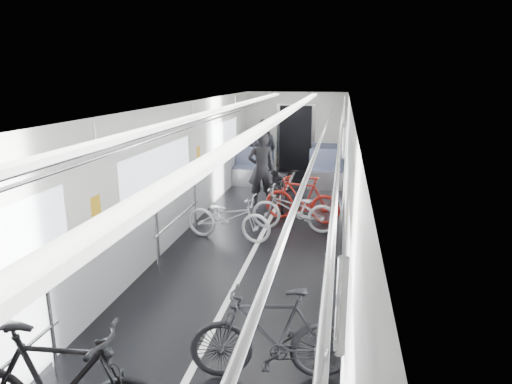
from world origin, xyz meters
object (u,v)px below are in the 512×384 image
at_px(bike_right_far, 302,199).
at_px(person_standing, 261,169).
at_px(bike_aisle, 283,187).
at_px(bike_right_near, 271,334).
at_px(person_seated, 264,149).
at_px(bike_right_mid, 294,209).
at_px(bike_left_far, 228,217).

relative_size(bike_right_far, person_standing, 0.93).
bearing_deg(person_standing, bike_aisle, 151.49).
bearing_deg(bike_right_far, bike_right_near, 15.12).
bearing_deg(person_seated, bike_right_far, 120.97).
xyz_separation_m(bike_right_mid, bike_right_far, (0.10, 0.60, 0.05)).
height_order(bike_right_mid, person_seated, person_seated).
bearing_deg(person_seated, bike_right_near, 110.53).
bearing_deg(bike_left_far, bike_aisle, -8.90).
bearing_deg(person_standing, bike_right_mid, 102.22).
bearing_deg(bike_right_mid, bike_left_far, -53.44).
distance_m(bike_right_far, person_standing, 1.48).
bearing_deg(bike_right_far, bike_aisle, -137.43).
relative_size(bike_left_far, bike_aisle, 0.86).
bearing_deg(bike_right_far, person_seated, -145.91).
bearing_deg(bike_left_far, bike_right_far, -34.44).
bearing_deg(person_standing, bike_left_far, 68.00).
bearing_deg(bike_aisle, bike_left_far, -115.55).
relative_size(bike_aisle, person_standing, 1.09).
bearing_deg(bike_right_far, bike_right_mid, 3.98).
relative_size(bike_left_far, bike_right_near, 1.01).
distance_m(bike_left_far, bike_aisle, 2.30).
height_order(bike_right_mid, bike_aisle, bike_aisle).
relative_size(bike_right_mid, person_seated, 0.96).
height_order(bike_right_near, bike_right_far, same).
height_order(bike_aisle, person_standing, person_standing).
relative_size(bike_aisle, person_seated, 1.09).
bearing_deg(bike_right_near, bike_right_mid, 173.06).
distance_m(bike_right_near, bike_right_far, 4.98).
height_order(bike_aisle, person_seated, person_seated).
distance_m(bike_aisle, person_standing, 0.63).
distance_m(bike_right_near, bike_aisle, 5.92).
bearing_deg(person_standing, bike_right_far, 117.75).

